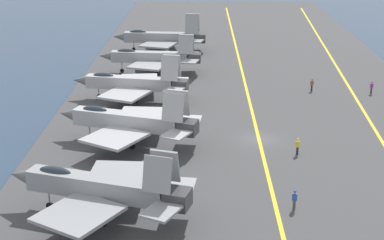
# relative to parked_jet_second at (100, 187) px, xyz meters

# --- Properties ---
(ground_plane) EXTENTS (2000.00, 2000.00, 0.00)m
(ground_plane) POSITION_rel_parked_jet_second_xyz_m (17.64, -14.35, -3.08)
(ground_plane) COLOR navy
(carrier_deck) EXTENTS (205.31, 48.20, 0.40)m
(carrier_deck) POSITION_rel_parked_jet_second_xyz_m (17.64, -14.35, -2.88)
(carrier_deck) COLOR #424244
(carrier_deck) RESTS_ON ground
(deck_stripe_foul_line) EXTENTS (184.42, 12.22, 0.01)m
(deck_stripe_foul_line) POSITION_rel_parked_jet_second_xyz_m (17.64, -27.60, -2.68)
(deck_stripe_foul_line) COLOR yellow
(deck_stripe_foul_line) RESTS_ON carrier_deck
(deck_stripe_centerline) EXTENTS (184.78, 0.36, 0.01)m
(deck_stripe_centerline) POSITION_rel_parked_jet_second_xyz_m (17.64, -14.35, -2.68)
(deck_stripe_centerline) COLOR yellow
(deck_stripe_centerline) RESTS_ON carrier_deck
(parked_jet_second) EXTENTS (13.33, 15.86, 6.30)m
(parked_jet_second) POSITION_rel_parked_jet_second_xyz_m (0.00, 0.00, 0.00)
(parked_jet_second) COLOR gray
(parked_jet_second) RESTS_ON carrier_deck
(parked_jet_third) EXTENTS (13.16, 15.81, 6.34)m
(parked_jet_third) POSITION_rel_parked_jet_second_xyz_m (15.94, -0.45, -0.09)
(parked_jet_third) COLOR #A8AAAF
(parked_jet_third) RESTS_ON carrier_deck
(parked_jet_fourth) EXTENTS (13.12, 15.50, 6.22)m
(parked_jet_fourth) POSITION_rel_parked_jet_second_xyz_m (31.21, 0.89, -0.31)
(parked_jet_fourth) COLOR #A8AAAF
(parked_jet_fourth) RESTS_ON carrier_deck
(parked_jet_fifth) EXTENTS (12.32, 15.74, 5.98)m
(parked_jet_fifth) POSITION_rel_parked_jet_second_xyz_m (45.04, -0.54, -0.17)
(parked_jet_fifth) COLOR #93999E
(parked_jet_fifth) RESTS_ON carrier_deck
(parked_jet_sixth) EXTENTS (12.96, 16.54, 6.64)m
(parked_jet_sixth) POSITION_rel_parked_jet_second_xyz_m (59.91, -0.93, -0.17)
(parked_jet_sixth) COLOR gray
(parked_jet_sixth) RESTS_ON carrier_deck
(crew_brown_vest) EXTENTS (0.42, 0.46, 1.74)m
(crew_brown_vest) POSITION_rel_parked_jet_second_xyz_m (35.89, -23.26, -1.73)
(crew_brown_vest) COLOR #232328
(crew_brown_vest) RESTS_ON carrier_deck
(crew_blue_vest) EXTENTS (0.39, 0.45, 1.76)m
(crew_blue_vest) POSITION_rel_parked_jet_second_xyz_m (1.61, -15.80, -1.71)
(crew_blue_vest) COLOR #4C473D
(crew_blue_vest) RESTS_ON carrier_deck
(crew_yellow_vest) EXTENTS (0.44, 0.46, 1.77)m
(crew_yellow_vest) POSITION_rel_parked_jet_second_xyz_m (13.32, -17.85, -1.71)
(crew_yellow_vest) COLOR #232328
(crew_yellow_vest) RESTS_ON carrier_deck
(crew_purple_vest) EXTENTS (0.40, 0.45, 1.73)m
(crew_purple_vest) POSITION_rel_parked_jet_second_xyz_m (34.75, -31.12, -1.73)
(crew_purple_vest) COLOR #383328
(crew_purple_vest) RESTS_ON carrier_deck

